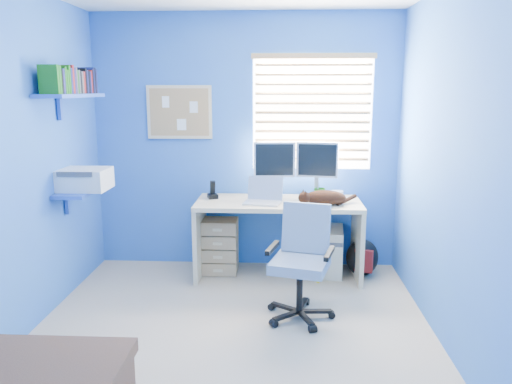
{
  "coord_description": "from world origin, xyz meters",
  "views": [
    {
      "loc": [
        0.35,
        -3.32,
        1.77
      ],
      "look_at": [
        0.15,
        0.65,
        0.95
      ],
      "focal_mm": 35.0,
      "sensor_mm": 36.0,
      "label": 1
    }
  ],
  "objects_px": {
    "office_chair": "(301,276)",
    "laptop": "(263,192)",
    "desk": "(278,239)",
    "cat": "(325,198)",
    "tower_pc": "(332,251)"
  },
  "relations": [
    {
      "from": "office_chair",
      "to": "laptop",
      "type": "bearing_deg",
      "value": 113.82
    },
    {
      "from": "desk",
      "to": "cat",
      "type": "height_order",
      "value": "cat"
    },
    {
      "from": "desk",
      "to": "laptop",
      "type": "distance_m",
      "value": 0.51
    },
    {
      "from": "laptop",
      "to": "tower_pc",
      "type": "xyz_separation_m",
      "value": [
        0.68,
        0.22,
        -0.62
      ]
    },
    {
      "from": "desk",
      "to": "laptop",
      "type": "height_order",
      "value": "laptop"
    },
    {
      "from": "desk",
      "to": "office_chair",
      "type": "bearing_deg",
      "value": -77.81
    },
    {
      "from": "tower_pc",
      "to": "cat",
      "type": "bearing_deg",
      "value": -108.34
    },
    {
      "from": "laptop",
      "to": "desk",
      "type": "bearing_deg",
      "value": 47.96
    },
    {
      "from": "office_chair",
      "to": "cat",
      "type": "bearing_deg",
      "value": 71.9
    },
    {
      "from": "laptop",
      "to": "cat",
      "type": "bearing_deg",
      "value": 7.32
    },
    {
      "from": "desk",
      "to": "office_chair",
      "type": "relative_size",
      "value": 1.75
    },
    {
      "from": "desk",
      "to": "laptop",
      "type": "bearing_deg",
      "value": -142.13
    },
    {
      "from": "laptop",
      "to": "office_chair",
      "type": "distance_m",
      "value": 0.97
    },
    {
      "from": "desk",
      "to": "tower_pc",
      "type": "height_order",
      "value": "desk"
    },
    {
      "from": "laptop",
      "to": "office_chair",
      "type": "bearing_deg",
      "value": -56.09
    }
  ]
}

